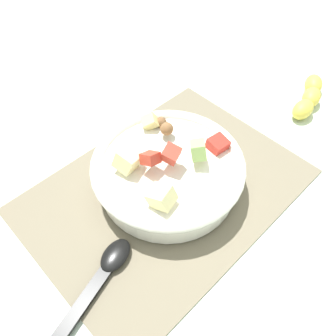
{
  "coord_description": "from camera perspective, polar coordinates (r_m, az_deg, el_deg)",
  "views": [
    {
      "loc": [
        -0.24,
        -0.25,
        0.48
      ],
      "look_at": [
        0.01,
        0.01,
        0.05
      ],
      "focal_mm": 36.64,
      "sensor_mm": 36.0,
      "label": 1
    }
  ],
  "objects": [
    {
      "name": "ground_plane",
      "position": [
        0.59,
        -0.28,
        -3.76
      ],
      "size": [
        2.4,
        2.4,
        0.0
      ],
      "primitive_type": "plane",
      "color": "silver"
    },
    {
      "name": "placemat",
      "position": [
        0.59,
        -0.28,
        -3.59
      ],
      "size": [
        0.46,
        0.33,
        0.01
      ],
      "primitive_type": "cube",
      "color": "#756B56",
      "rests_on": "ground_plane"
    },
    {
      "name": "salad_bowl",
      "position": [
        0.56,
        -0.02,
        -0.38
      ],
      "size": [
        0.25,
        0.25,
        0.1
      ],
      "color": "white",
      "rests_on": "placemat"
    },
    {
      "name": "serving_spoon",
      "position": [
        0.51,
        -12.45,
        -19.01
      ],
      "size": [
        0.24,
        0.1,
        0.01
      ],
      "color": "black",
      "rests_on": "placemat"
    },
    {
      "name": "banana_whole",
      "position": [
        0.79,
        22.45,
        10.9
      ],
      "size": [
        0.15,
        0.08,
        0.04
      ],
      "color": "yellow",
      "rests_on": "ground_plane"
    }
  ]
}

